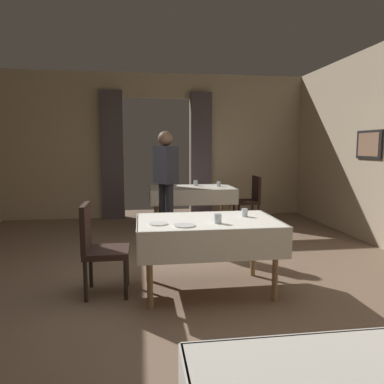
{
  "coord_description": "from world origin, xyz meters",
  "views": [
    {
      "loc": [
        -0.35,
        -3.59,
        1.49
      ],
      "look_at": [
        0.21,
        0.37,
        0.99
      ],
      "focal_mm": 34.08,
      "sensor_mm": 36.0,
      "label": 1
    }
  ],
  "objects": [
    {
      "name": "glass_mid_b",
      "position": [
        0.74,
        0.12,
        0.79
      ],
      "size": [
        0.07,
        0.07,
        0.09
      ],
      "primitive_type": "cylinder",
      "color": "silver",
      "rests_on": "dining_table_mid"
    },
    {
      "name": "ground",
      "position": [
        0.0,
        0.0,
        0.0
      ],
      "size": [
        10.08,
        10.08,
        0.0
      ],
      "primitive_type": "plane",
      "color": "#7A604C"
    },
    {
      "name": "glass_far_c",
      "position": [
        1.09,
        3.05,
        0.8
      ],
      "size": [
        0.07,
        0.07,
        0.1
      ],
      "primitive_type": "cylinder",
      "color": "silver",
      "rests_on": "dining_table_far"
    },
    {
      "name": "plate_mid_c",
      "position": [
        0.05,
        -0.25,
        0.76
      ],
      "size": [
        0.21,
        0.21,
        0.01
      ],
      "primitive_type": "cylinder",
      "color": "white",
      "rests_on": "dining_table_mid"
    },
    {
      "name": "person_waiter_by_doorway",
      "position": [
        0.02,
        1.81,
        1.02
      ],
      "size": [
        0.37,
        0.42,
        1.72
      ],
      "color": "black",
      "rests_on": "ground"
    },
    {
      "name": "plate_mid_a",
      "position": [
        -0.19,
        -0.14,
        0.76
      ],
      "size": [
        0.18,
        0.18,
        0.01
      ],
      "primitive_type": "cylinder",
      "color": "white",
      "rests_on": "dining_table_mid"
    },
    {
      "name": "chair_far_right",
      "position": [
        1.73,
        3.14,
        0.52
      ],
      "size": [
        0.44,
        0.44,
        0.93
      ],
      "color": "black",
      "rests_on": "ground"
    },
    {
      "name": "glass_mid_d",
      "position": [
        0.38,
        -0.18,
        0.8
      ],
      "size": [
        0.08,
        0.08,
        0.09
      ],
      "primitive_type": "cylinder",
      "color": "silver",
      "rests_on": "dining_table_mid"
    },
    {
      "name": "glass_far_b",
      "position": [
        0.12,
        3.21,
        0.79
      ],
      "size": [
        0.08,
        0.08,
        0.09
      ],
      "primitive_type": "cylinder",
      "color": "silver",
      "rests_on": "dining_table_far"
    },
    {
      "name": "chair_mid_left",
      "position": [
        -0.79,
        0.07,
        0.52
      ],
      "size": [
        0.44,
        0.44,
        0.93
      ],
      "color": "black",
      "rests_on": "ground"
    },
    {
      "name": "flower_vase_far",
      "position": [
        0.25,
        2.82,
        0.84
      ],
      "size": [
        0.07,
        0.07,
        0.17
      ],
      "color": "silver",
      "rests_on": "dining_table_far"
    },
    {
      "name": "glass_far_d",
      "position": [
        0.68,
        3.26,
        0.8
      ],
      "size": [
        0.08,
        0.08,
        0.11
      ],
      "primitive_type": "cylinder",
      "color": "silver",
      "rests_on": "dining_table_far"
    },
    {
      "name": "wall_back",
      "position": [
        0.0,
        4.18,
        1.52
      ],
      "size": [
        6.4,
        0.27,
        3.0
      ],
      "color": "tan",
      "rests_on": "ground"
    },
    {
      "name": "dining_table_far",
      "position": [
        0.58,
        3.04,
        0.66
      ],
      "size": [
        1.55,
        0.95,
        0.75
      ],
      "color": "olive",
      "rests_on": "ground"
    },
    {
      "name": "dining_table_mid",
      "position": [
        0.32,
        0.01,
        0.65
      ],
      "size": [
        1.44,
        0.93,
        0.75
      ],
      "color": "olive",
      "rests_on": "ground"
    }
  ]
}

